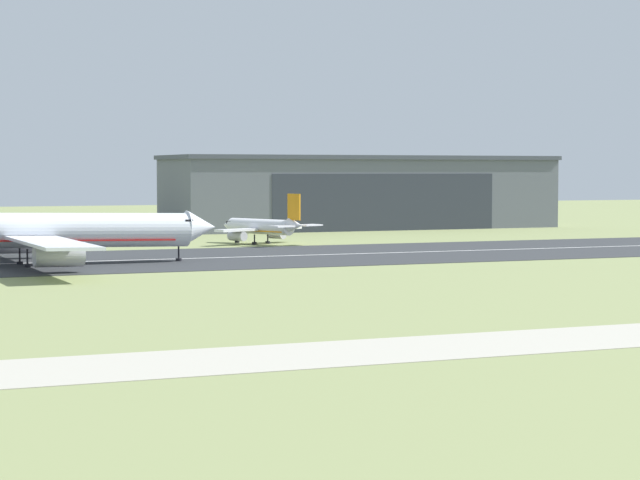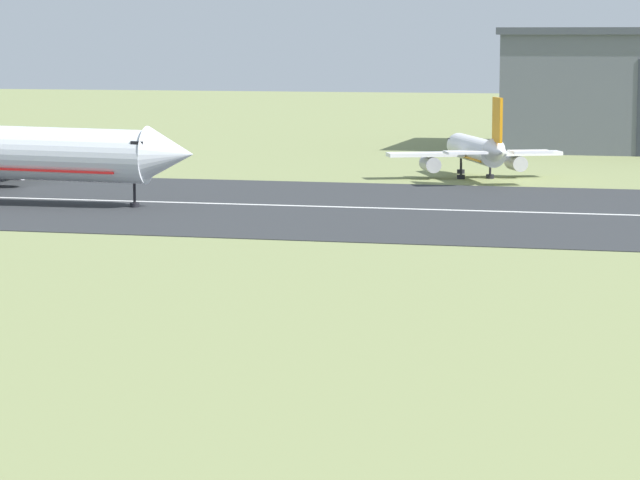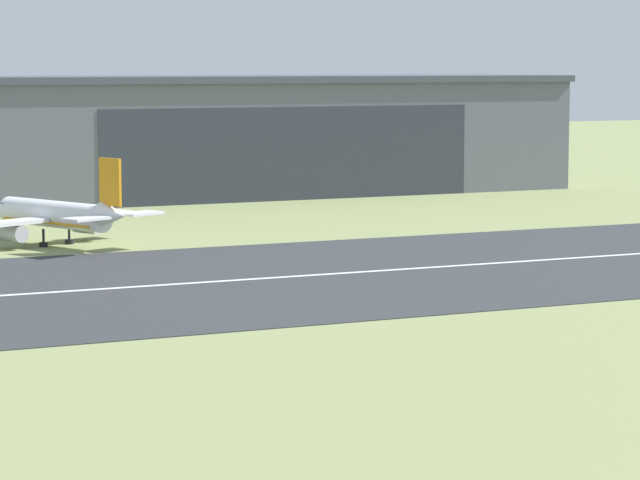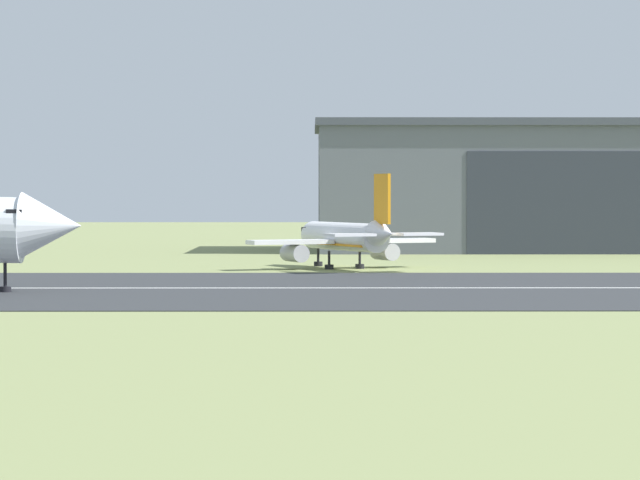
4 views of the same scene
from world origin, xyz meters
The scene contains 4 objects.
ground_plane centered at (0.00, 62.33, 0.00)m, with size 674.09×674.09×0.00m, color #7A8451.
runway_strip centered at (0.00, 124.66, 0.03)m, with size 434.09×43.80×0.06m, color #2B2D30.
runway_centreline centered at (0.00, 124.66, 0.07)m, with size 390.68×0.70×0.01m, color silver.
airplane_parked_centre centered at (-0.92, 154.44, 2.94)m, with size 18.00×20.51×8.81m.
Camera 4 is at (-4.15, 13.24, 6.91)m, focal length 85.00 mm.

